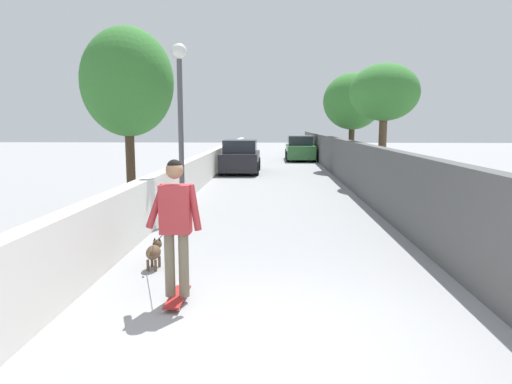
{
  "coord_description": "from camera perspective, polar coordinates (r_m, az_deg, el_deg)",
  "views": [
    {
      "loc": [
        -4.52,
        0.06,
        2.26
      ],
      "look_at": [
        4.17,
        0.38,
        1.0
      ],
      "focal_mm": 32.84,
      "sensor_mm": 36.0,
      "label": 1
    }
  ],
  "objects": [
    {
      "name": "wall_left",
      "position": [
        16.83,
        -7.13,
        2.39
      ],
      "size": [
        48.0,
        0.3,
        1.13
      ],
      "primitive_type": "cube",
      "color": "silver",
      "rests_on": "ground"
    },
    {
      "name": "car_near",
      "position": [
        22.11,
        -1.9,
        4.23
      ],
      "size": [
        3.93,
        1.8,
        1.54
      ],
      "color": "black",
      "rests_on": "ground"
    },
    {
      "name": "fence_right",
      "position": [
        16.82,
        11.82,
        3.2
      ],
      "size": [
        48.0,
        0.3,
        1.66
      ],
      "primitive_type": "cube",
      "color": "#4C4C4C",
      "rests_on": "ground"
    },
    {
      "name": "tree_left_mid",
      "position": [
        12.63,
        -15.39,
        12.71
      ],
      "size": [
        2.34,
        2.34,
        4.7
      ],
      "color": "#473523",
      "rests_on": "ground"
    },
    {
      "name": "car_far",
      "position": [
        29.93,
        5.37,
        5.25
      ],
      "size": [
        4.3,
        1.8,
        1.54
      ],
      "color": "#336B38",
      "rests_on": "ground"
    },
    {
      "name": "lamp_post",
      "position": [
        11.11,
        -9.22,
        10.99
      ],
      "size": [
        0.36,
        0.36,
        4.08
      ],
      "color": "#4C4C51",
      "rests_on": "ground"
    },
    {
      "name": "person_skateboarder",
      "position": [
        5.94,
        -9.77,
        -3.05
      ],
      "size": [
        0.22,
        0.71,
        1.75
      ],
      "color": "#726651",
      "rests_on": "skateboard"
    },
    {
      "name": "tree_right_far",
      "position": [
        23.86,
        11.68,
        10.72
      ],
      "size": [
        2.87,
        2.87,
        4.76
      ],
      "color": "#473523",
      "rests_on": "ground"
    },
    {
      "name": "skateboard",
      "position": [
        6.22,
        -9.53,
        -12.51
      ],
      "size": [
        0.8,
        0.21,
        0.08
      ],
      "color": "maroon",
      "rests_on": "ground"
    },
    {
      "name": "ground_plane",
      "position": [
        18.66,
        2.31,
        1.28
      ],
      "size": [
        80.0,
        80.0,
        0.0
      ],
      "primitive_type": "plane",
      "color": "gray"
    },
    {
      "name": "dog",
      "position": [
        7.6,
        -12.3,
        -7.09
      ],
      "size": [
        1.69,
        0.78,
        1.06
      ],
      "color": "brown",
      "rests_on": "ground"
    },
    {
      "name": "tree_right_near",
      "position": [
        18.01,
        15.36,
        11.54
      ],
      "size": [
        2.53,
        2.53,
        4.46
      ],
      "color": "brown",
      "rests_on": "ground"
    }
  ]
}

